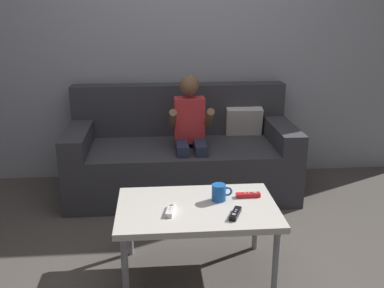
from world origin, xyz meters
TOP-DOWN VIEW (x-y plane):
  - ground_plane at (0.00, 0.00)m, footprint 8.73×8.73m
  - wall_back at (0.00, 1.71)m, footprint 4.37×0.05m
  - couch at (-0.03, 1.32)m, footprint 1.80×0.80m
  - person_seated_on_couch at (0.03, 1.14)m, footprint 0.33×0.40m
  - coffee_table at (-0.02, 0.11)m, footprint 0.88×0.58m
  - game_remote_white_near_edge at (-0.17, 0.04)m, footprint 0.06×0.14m
  - game_remote_red_center at (0.28, 0.20)m, footprint 0.14×0.04m
  - game_remote_black_far_corner at (0.17, -0.03)m, footprint 0.09×0.14m
  - coffee_mug at (0.11, 0.17)m, footprint 0.12×0.08m

SIDE VIEW (x-z plane):
  - ground_plane at x=0.00m, z-range 0.00..0.00m
  - couch at x=-0.03m, z-range -0.13..0.71m
  - coffee_table at x=-0.02m, z-range 0.17..0.60m
  - game_remote_white_near_edge at x=-0.17m, z-range 0.42..0.45m
  - game_remote_red_center at x=0.28m, z-range 0.42..0.45m
  - game_remote_black_far_corner at x=0.17m, z-range 0.42..0.45m
  - coffee_mug at x=0.11m, z-range 0.43..0.52m
  - person_seated_on_couch at x=0.03m, z-range 0.07..1.04m
  - wall_back at x=0.00m, z-range 0.00..2.50m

